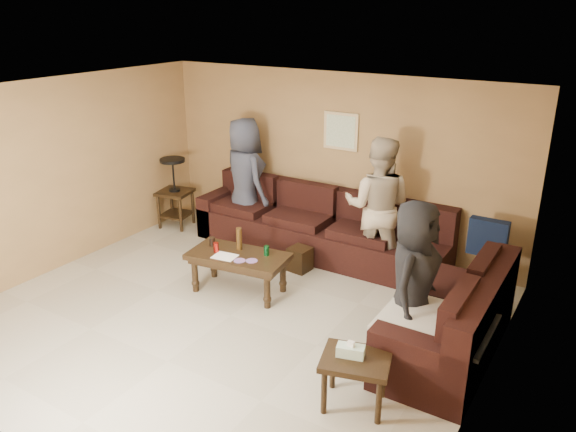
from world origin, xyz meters
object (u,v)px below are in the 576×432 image
(side_table_right, at_px, (355,364))
(waste_bin, at_px, (300,259))
(person_right, at_px, (413,280))
(person_middle, at_px, (378,207))
(end_table_left, at_px, (175,191))
(coffee_table, at_px, (238,260))
(sectional_sofa, at_px, (353,258))
(person_left, at_px, (245,179))

(side_table_right, relative_size, waste_bin, 2.18)
(person_right, bearing_deg, side_table_right, 171.32)
(person_middle, bearing_deg, person_right, 111.39)
(end_table_left, xyz_separation_m, side_table_right, (4.29, -2.41, -0.16))
(waste_bin, bearing_deg, person_right, -28.63)
(coffee_table, distance_m, waste_bin, 1.00)
(sectional_sofa, bearing_deg, person_middle, 74.66)
(sectional_sofa, distance_m, person_right, 1.68)
(end_table_left, height_order, side_table_right, end_table_left)
(coffee_table, distance_m, person_right, 2.28)
(sectional_sofa, xyz_separation_m, person_left, (-2.07, 0.54, 0.58))
(person_right, bearing_deg, person_left, 60.66)
(end_table_left, bearing_deg, person_middle, 2.56)
(person_middle, bearing_deg, end_table_left, -10.26)
(waste_bin, distance_m, person_right, 2.26)
(end_table_left, relative_size, waste_bin, 3.46)
(sectional_sofa, bearing_deg, person_right, -44.00)
(end_table_left, bearing_deg, waste_bin, -7.82)
(side_table_right, distance_m, waste_bin, 2.74)
(sectional_sofa, distance_m, person_left, 2.21)
(coffee_table, height_order, person_middle, person_middle)
(waste_bin, xyz_separation_m, person_right, (1.90, -1.04, 0.66))
(coffee_table, relative_size, person_right, 0.78)
(side_table_right, relative_size, person_right, 0.43)
(coffee_table, bearing_deg, sectional_sofa, 42.18)
(sectional_sofa, relative_size, person_left, 2.56)
(coffee_table, relative_size, side_table_right, 1.84)
(end_table_left, distance_m, side_table_right, 4.92)
(sectional_sofa, relative_size, waste_bin, 14.51)
(waste_bin, distance_m, person_middle, 1.25)
(sectional_sofa, distance_m, end_table_left, 3.27)
(side_table_right, xyz_separation_m, person_right, (0.12, 1.03, 0.40))
(person_right, bearing_deg, end_table_left, 70.42)
(coffee_table, bearing_deg, person_right, -3.45)
(waste_bin, height_order, person_left, person_left)
(side_table_right, relative_size, person_left, 0.38)
(person_left, bearing_deg, person_middle, -158.21)
(coffee_table, bearing_deg, waste_bin, 69.47)
(coffee_table, xyz_separation_m, person_left, (-0.98, 1.52, 0.48))
(coffee_table, height_order, person_right, person_right)
(side_table_right, bearing_deg, waste_bin, 130.81)
(waste_bin, relative_size, person_right, 0.20)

